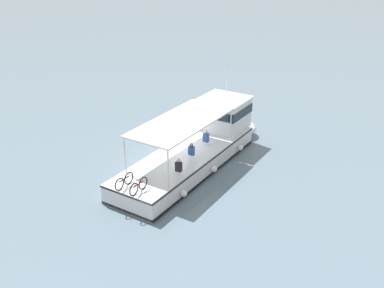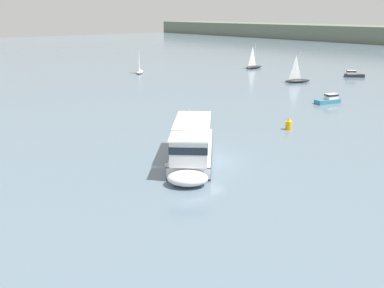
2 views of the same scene
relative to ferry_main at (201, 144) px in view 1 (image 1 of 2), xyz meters
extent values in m
plane|color=slate|center=(0.31, 1.49, -1.02)|extent=(400.00, 400.00, 0.00)
cube|color=silver|center=(-1.19, 1.09, -0.47)|extent=(10.13, 9.65, 1.10)
ellipsoid|color=silver|center=(3.39, -3.09, -0.47)|extent=(3.61, 3.66, 1.01)
cube|color=black|center=(-1.19, 1.09, -0.92)|extent=(10.16, 9.68, 0.16)
cube|color=#2D2D33|center=(-1.19, 1.09, 0.00)|extent=(10.17, 9.69, 0.10)
cube|color=silver|center=(2.06, -1.88, 1.03)|extent=(3.75, 3.76, 1.90)
cube|color=#19232D|center=(2.06, -1.88, 1.37)|extent=(3.83, 3.84, 0.56)
cube|color=white|center=(2.06, -1.88, 2.04)|extent=(3.98, 3.99, 0.12)
cube|color=white|center=(-1.52, 1.40, 2.13)|extent=(6.93, 6.69, 0.10)
cylinder|color=silver|center=(1.79, 0.21, 1.08)|extent=(0.08, 0.08, 2.00)
cylinder|color=silver|center=(-0.04, -1.80, 1.08)|extent=(0.08, 0.08, 2.00)
cylinder|color=silver|center=(-3.00, 4.60, 1.08)|extent=(0.08, 0.08, 2.00)
cylinder|color=silver|center=(-4.84, 2.59, 1.08)|extent=(0.08, 0.08, 2.00)
cylinder|color=silver|center=(2.28, -2.08, 3.20)|extent=(0.06, 0.06, 2.20)
sphere|color=white|center=(0.12, -2.51, -0.52)|extent=(0.36, 0.36, 0.36)
sphere|color=white|center=(-2.32, -0.29, -0.52)|extent=(0.36, 0.36, 0.36)
sphere|color=white|center=(-4.60, 1.81, -0.52)|extent=(0.36, 0.36, 0.36)
torus|color=black|center=(-4.24, 4.50, 0.41)|extent=(0.53, 0.49, 0.66)
torus|color=black|center=(-4.76, 4.97, 0.41)|extent=(0.53, 0.49, 0.66)
cylinder|color=#232328|center=(-4.50, 4.73, 0.53)|extent=(0.56, 0.52, 0.06)
torus|color=black|center=(-4.85, 3.83, 0.41)|extent=(0.53, 0.49, 0.66)
torus|color=black|center=(-5.37, 4.31, 0.41)|extent=(0.53, 0.49, 0.66)
cylinder|color=maroon|center=(-5.11, 4.07, 0.53)|extent=(0.56, 0.52, 0.06)
cube|color=black|center=(-3.71, 1.92, 0.54)|extent=(0.38, 0.38, 0.52)
sphere|color=tan|center=(-3.71, 1.92, 0.91)|extent=(0.20, 0.20, 0.20)
cube|color=#2D4CA5|center=(-1.95, 0.93, 0.54)|extent=(0.38, 0.38, 0.52)
sphere|color=#9E7051|center=(-1.95, 0.93, 0.91)|extent=(0.20, 0.20, 0.20)
cube|color=#2D4CA5|center=(-0.34, -0.22, 0.54)|extent=(0.38, 0.38, 0.52)
sphere|color=beige|center=(-0.34, -0.22, 0.91)|extent=(0.20, 0.20, 0.20)
camera|label=1|loc=(-23.20, 4.70, 10.93)|focal=40.45mm
camera|label=2|loc=(26.03, -21.19, 10.82)|focal=40.93mm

